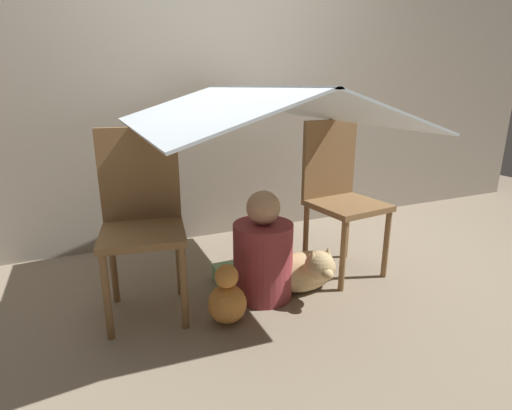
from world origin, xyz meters
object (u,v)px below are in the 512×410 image
(person_front, at_px, (263,254))
(chair_right, at_px, (339,191))
(chair_left, at_px, (142,215))
(dog, at_px, (307,270))

(person_front, bearing_deg, chair_right, 13.62)
(chair_right, bearing_deg, chair_left, 173.45)
(chair_right, relative_size, person_front, 1.54)
(chair_right, bearing_deg, dog, -154.39)
(chair_right, bearing_deg, person_front, -172.95)
(person_front, relative_size, dog, 1.50)
(chair_left, bearing_deg, dog, -4.71)
(chair_left, xyz_separation_m, person_front, (0.63, -0.15, -0.28))
(chair_right, distance_m, dog, 0.57)
(chair_left, distance_m, dog, 0.99)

